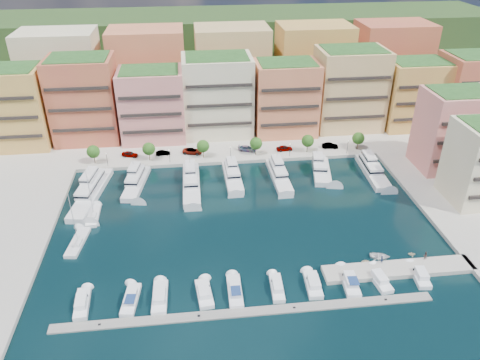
{
  "coord_description": "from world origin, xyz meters",
  "views": [
    {
      "loc": [
        -11.75,
        -93.16,
        64.97
      ],
      "look_at": [
        0.34,
        9.71,
        6.0
      ],
      "focal_mm": 35.0,
      "sensor_mm": 36.0,
      "label": 1
    }
  ],
  "objects_px": {
    "person_0": "(382,259)",
    "lamppost_4": "(348,145)",
    "tree_1": "(149,149)",
    "cruiser_1": "(131,300)",
    "cruiser_2": "(160,297)",
    "cruiser_9": "(420,276)",
    "cruiser_3": "(204,294)",
    "tender_2": "(380,256)",
    "lamppost_0": "(107,157)",
    "cruiser_0": "(82,304)",
    "lamppost_2": "(230,151)",
    "tender_1": "(365,261)",
    "car_4": "(284,148)",
    "yacht_3": "(232,175)",
    "sailboat_2": "(93,216)",
    "cruiser_6": "(313,285)",
    "car_3": "(247,149)",
    "yacht_0": "(91,190)",
    "lamppost_1": "(169,154)",
    "cruiser_7": "(350,282)",
    "yacht_6": "(372,169)",
    "tree_3": "(256,143)",
    "car_1": "(163,153)",
    "yacht_5": "(321,169)",
    "tender_3": "(412,254)",
    "tree_2": "(203,146)",
    "car_2": "(193,151)",
    "yacht_1": "(136,182)",
    "car_5": "(330,146)",
    "person_1": "(425,255)",
    "yacht_4": "(279,174)",
    "tree_5": "(358,138)",
    "yacht_2": "(191,181)",
    "car_0": "(130,154)",
    "tree_0": "(93,152)",
    "lamppost_3": "(290,148)",
    "cruiser_5": "(277,288)",
    "cruiser_4": "(235,291)",
    "tree_4": "(308,141)"
  },
  "relations": [
    {
      "from": "yacht_2",
      "to": "tree_5",
      "type": "bearing_deg",
      "value": 15.75
    },
    {
      "from": "cruiser_0",
      "to": "car_2",
      "type": "relative_size",
      "value": 1.36
    },
    {
      "from": "yacht_5",
      "to": "cruiser_9",
      "type": "distance_m",
      "value": 47.06
    },
    {
      "from": "yacht_0",
      "to": "yacht_6",
      "type": "distance_m",
      "value": 78.31
    },
    {
      "from": "tree_3",
      "to": "car_1",
      "type": "bearing_deg",
      "value": 173.88
    },
    {
      "from": "tree_4",
      "to": "tender_3",
      "type": "bearing_deg",
      "value": -77.78
    },
    {
      "from": "cruiser_3",
      "to": "person_1",
      "type": "xyz_separation_m",
      "value": [
        47.16,
        4.58,
        1.38
      ]
    },
    {
      "from": "tree_5",
      "to": "sailboat_2",
      "type": "bearing_deg",
      "value": -160.15
    },
    {
      "from": "yacht_4",
      "to": "person_1",
      "type": "height_order",
      "value": "yacht_4"
    },
    {
      "from": "yacht_0",
      "to": "yacht_3",
      "type": "relative_size",
      "value": 1.53
    },
    {
      "from": "lamppost_0",
      "to": "tender_2",
      "type": "distance_m",
      "value": 80.19
    },
    {
      "from": "lamppost_0",
      "to": "cruiser_0",
      "type": "relative_size",
      "value": 0.51
    },
    {
      "from": "person_0",
      "to": "lamppost_4",
      "type": "bearing_deg",
      "value": -34.24
    },
    {
      "from": "yacht_0",
      "to": "cruiser_0",
      "type": "relative_size",
      "value": 3.19
    },
    {
      "from": "cruiser_6",
      "to": "car_5",
      "type": "distance_m",
      "value": 63.41
    },
    {
      "from": "yacht_3",
      "to": "sailboat_2",
      "type": "height_order",
      "value": "sailboat_2"
    },
    {
      "from": "tree_1",
      "to": "cruiser_6",
      "type": "bearing_deg",
      "value": -58.9
    },
    {
      "from": "cruiser_9",
      "to": "car_5",
      "type": "xyz_separation_m",
      "value": [
        -1.6,
        59.89,
        1.28
      ]
    },
    {
      "from": "tender_3",
      "to": "tender_1",
      "type": "bearing_deg",
      "value": 110.77
    },
    {
      "from": "cruiser_3",
      "to": "tender_2",
      "type": "bearing_deg",
      "value": 10.63
    },
    {
      "from": "lamppost_1",
      "to": "cruiser_7",
      "type": "bearing_deg",
      "value": -56.78
    },
    {
      "from": "tree_1",
      "to": "cruiser_1",
      "type": "xyz_separation_m",
      "value": [
        -0.83,
        -58.11,
        -4.17
      ]
    },
    {
      "from": "cruiser_6",
      "to": "tender_3",
      "type": "distance_m",
      "value": 25.05
    },
    {
      "from": "car_4",
      "to": "yacht_1",
      "type": "bearing_deg",
      "value": 105.28
    },
    {
      "from": "tree_2",
      "to": "lamppost_1",
      "type": "height_order",
      "value": "tree_2"
    },
    {
      "from": "lamppost_0",
      "to": "lamppost_2",
      "type": "distance_m",
      "value": 36.0
    },
    {
      "from": "car_2",
      "to": "car_5",
      "type": "height_order",
      "value": "car_2"
    },
    {
      "from": "lamppost_0",
      "to": "tender_2",
      "type": "relative_size",
      "value": 0.97
    },
    {
      "from": "cruiser_6",
      "to": "yacht_3",
      "type": "bearing_deg",
      "value": 104.13
    },
    {
      "from": "cruiser_4",
      "to": "car_1",
      "type": "xyz_separation_m",
      "value": [
        -15.47,
        61.14,
        1.14
      ]
    },
    {
      "from": "tree_2",
      "to": "cruiser_1",
      "type": "relative_size",
      "value": 0.65
    },
    {
      "from": "lamppost_0",
      "to": "person_1",
      "type": "xyz_separation_m",
      "value": [
        72.46,
        -51.2,
        -1.9
      ]
    },
    {
      "from": "lamppost_0",
      "to": "lamppost_3",
      "type": "bearing_deg",
      "value": 0.0
    },
    {
      "from": "yacht_0",
      "to": "cruiser_2",
      "type": "bearing_deg",
      "value": -65.27
    },
    {
      "from": "lamppost_2",
      "to": "car_0",
      "type": "relative_size",
      "value": 0.87
    },
    {
      "from": "cruiser_1",
      "to": "sailboat_2",
      "type": "bearing_deg",
      "value": 110.84
    },
    {
      "from": "yacht_1",
      "to": "car_2",
      "type": "bearing_deg",
      "value": 44.69
    },
    {
      "from": "yacht_2",
      "to": "tender_3",
      "type": "xyz_separation_m",
      "value": [
        47.09,
        -36.16,
        -0.78
      ]
    },
    {
      "from": "yacht_1",
      "to": "car_5",
      "type": "height_order",
      "value": "yacht_1"
    },
    {
      "from": "tree_0",
      "to": "person_0",
      "type": "bearing_deg",
      "value": -38.69
    },
    {
      "from": "cruiser_6",
      "to": "car_3",
      "type": "height_order",
      "value": "car_3"
    },
    {
      "from": "tender_1",
      "to": "car_4",
      "type": "xyz_separation_m",
      "value": [
        -6.77,
        53.85,
        1.39
      ]
    },
    {
      "from": "cruiser_6",
      "to": "tree_2",
      "type": "bearing_deg",
      "value": 108.14
    },
    {
      "from": "tree_1",
      "to": "yacht_0",
      "type": "relative_size",
      "value": 0.22
    },
    {
      "from": "cruiser_7",
      "to": "cruiser_0",
      "type": "bearing_deg",
      "value": 179.97
    },
    {
      "from": "yacht_5",
      "to": "yacht_4",
      "type": "bearing_deg",
      "value": -173.23
    },
    {
      "from": "cruiser_3",
      "to": "car_1",
      "type": "height_order",
      "value": "car_1"
    },
    {
      "from": "lamppost_3",
      "to": "cruiser_5",
      "type": "distance_m",
      "value": 57.69
    },
    {
      "from": "cruiser_2",
      "to": "cruiser_9",
      "type": "distance_m",
      "value": 52.72
    },
    {
      "from": "yacht_4",
      "to": "tender_3",
      "type": "bearing_deg",
      "value": -59.15
    }
  ]
}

